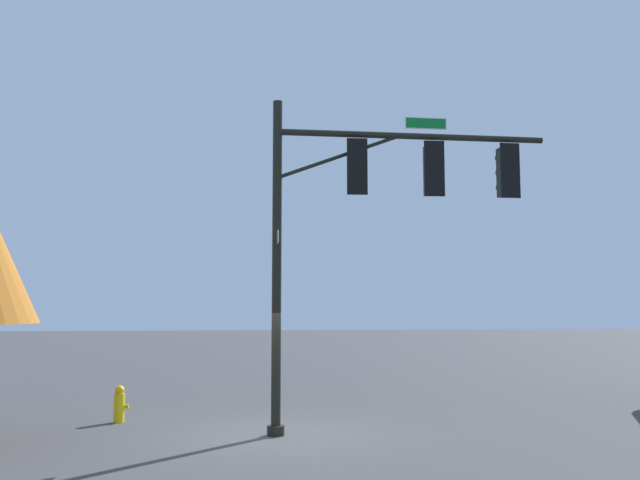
% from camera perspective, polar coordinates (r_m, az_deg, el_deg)
% --- Properties ---
extents(ground_plane, '(120.00, 120.00, 0.00)m').
position_cam_1_polar(ground_plane, '(14.29, -3.81, -16.32)').
color(ground_plane, '#424142').
extents(signal_pole_assembly, '(6.14, 0.94, 7.04)m').
position_cam_1_polar(signal_pole_assembly, '(14.58, 5.44, 3.73)').
color(signal_pole_assembly, black).
rests_on(signal_pole_assembly, ground_plane).
extents(fire_hydrant, '(0.33, 0.24, 0.83)m').
position_cam_1_polar(fire_hydrant, '(16.39, -16.75, -13.26)').
color(fire_hydrant, yellow).
rests_on(fire_hydrant, ground_plane).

